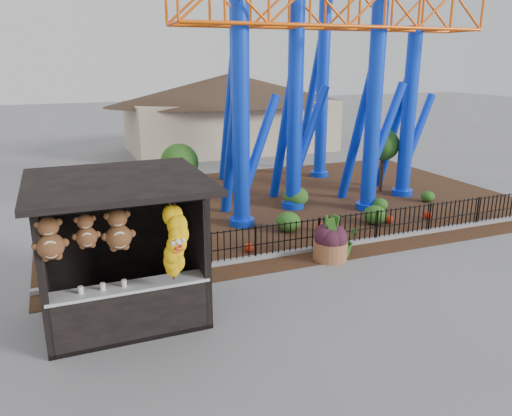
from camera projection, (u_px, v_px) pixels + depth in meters
name	position (u px, v px, depth m)	size (l,w,h in m)	color
ground	(273.00, 314.00, 11.00)	(120.00, 120.00, 0.00)	slate
mulch_bed	(284.00, 202.00, 19.54)	(18.00, 12.00, 0.02)	#331E11
curb	(354.00, 243.00, 15.08)	(18.00, 0.18, 0.12)	gray
prize_booth	(123.00, 254.00, 10.28)	(3.50, 3.40, 3.12)	black
picket_fence	(380.00, 225.00, 15.27)	(12.20, 0.06, 1.00)	black
roller_coaster	(312.00, 29.00, 18.29)	(11.00, 6.37, 10.82)	#0E3AEF
terracotta_planter	(330.00, 250.00, 13.93)	(0.95, 0.95, 0.54)	#9C5E39
planter_foliage	(331.00, 230.00, 13.76)	(0.70, 0.70, 0.64)	#311320
potted_plant	(344.00, 240.00, 14.14)	(0.82, 0.71, 0.92)	#195719
landscaping	(329.00, 207.00, 17.72)	(8.84, 4.33, 0.77)	#255318
pavilion	(231.00, 99.00, 30.04)	(15.00, 15.00, 4.80)	#BFAD8C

